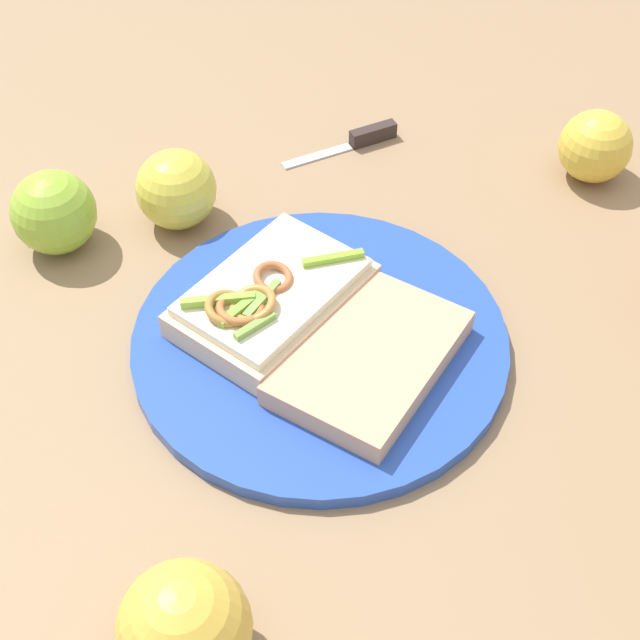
% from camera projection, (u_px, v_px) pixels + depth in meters
% --- Properties ---
extents(ground_plane, '(2.00, 2.00, 0.00)m').
position_uv_depth(ground_plane, '(320.00, 348.00, 0.77)').
color(ground_plane, '#91714F').
rests_on(ground_plane, ground).
extents(plate, '(0.30, 0.30, 0.01)m').
position_uv_depth(plate, '(320.00, 342.00, 0.76)').
color(plate, '#294EB2').
rests_on(plate, ground_plane).
extents(sandwich, '(0.16, 0.18, 0.04)m').
position_uv_depth(sandwich, '(271.00, 297.00, 0.76)').
color(sandwich, beige).
rests_on(sandwich, plate).
extents(bread_slice_side, '(0.15, 0.18, 0.02)m').
position_uv_depth(bread_slice_side, '(369.00, 357.00, 0.73)').
color(bread_slice_side, tan).
rests_on(bread_slice_side, plate).
extents(apple_1, '(0.09, 0.09, 0.07)m').
position_uv_depth(apple_1, '(54.00, 212.00, 0.82)').
color(apple_1, '#90BA34').
rests_on(apple_1, ground_plane).
extents(apple_2, '(0.10, 0.10, 0.08)m').
position_uv_depth(apple_2, '(185.00, 628.00, 0.56)').
color(apple_2, gold).
rests_on(apple_2, ground_plane).
extents(apple_3, '(0.08, 0.08, 0.07)m').
position_uv_depth(apple_3, '(595.00, 146.00, 0.89)').
color(apple_3, gold).
rests_on(apple_3, ground_plane).
extents(apple_4, '(0.09, 0.09, 0.07)m').
position_uv_depth(apple_4, '(176.00, 189.00, 0.85)').
color(apple_4, gold).
rests_on(apple_4, ground_plane).
extents(knife, '(0.10, 0.08, 0.02)m').
position_uv_depth(knife, '(358.00, 139.00, 0.94)').
color(knife, silver).
rests_on(knife, ground_plane).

